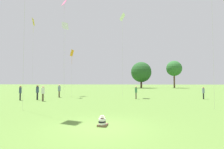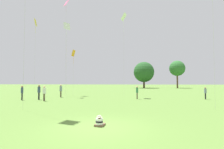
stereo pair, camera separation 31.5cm
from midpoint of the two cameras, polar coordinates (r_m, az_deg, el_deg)
The scene contains 15 objects.
ground_plane at distance 8.85m, azimuth -4.61°, elevation -16.88°, with size 300.00×300.00×0.00m, color #567A33.
seated_toddler at distance 9.03m, azimuth -4.22°, elevation -15.24°, with size 0.53×0.62×0.54m.
person_standing_0 at distance 25.39m, azimuth 27.36°, elevation -5.04°, with size 0.39×0.39×1.57m.
person_standing_1 at distance 26.31m, azimuth -17.18°, elevation -4.75°, with size 0.51×0.51×1.85m.
person_standing_2 at distance 21.82m, azimuth -22.02°, elevation -5.33°, with size 0.45×0.45×1.76m.
person_standing_3 at distance 23.92m, azimuth -28.10°, elevation -4.85°, with size 0.39×0.39×1.77m.
person_standing_4 at distance 22.93m, azimuth 7.45°, elevation -5.40°, with size 0.38×0.38×1.68m.
person_standing_5 at distance 23.62m, azimuth -23.53°, elevation -4.93°, with size 0.40×0.40×1.84m.
kite_3 at distance 27.54m, azimuth 3.07°, elevation 17.53°, with size 0.88×1.23×12.46m.
kite_4 at distance 34.50m, azimuth -15.61°, elevation 20.91°, with size 1.31×1.28×16.90m.
kite_5 at distance 32.79m, azimuth -24.56°, elevation 14.84°, with size 0.56×1.21×12.74m.
kite_7 at distance 26.37m, azimuth -13.28°, elevation 6.49°, with size 0.34×0.95×6.90m.
kite_8 at distance 28.40m, azimuth -15.36°, elevation 14.54°, with size 0.87×0.97×11.29m.
distant_tree_0 at distance 65.75m, azimuth 9.38°, elevation 0.79°, with size 7.53×7.53×9.70m.
distant_tree_1 at distance 69.29m, azimuth 19.49°, elevation 1.86°, with size 5.71×5.71×10.17m.
Camera 1 is at (1.12, -8.48, 2.20)m, focal length 28.00 mm.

